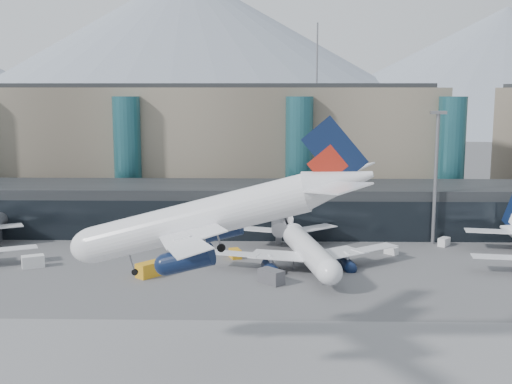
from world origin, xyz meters
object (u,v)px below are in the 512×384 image
Objects in this scene: veh_h at (149,269)px; lightmast_mid at (436,170)px; veh_c at (271,276)px; jet_parked_mid at (304,240)px; veh_a at (33,261)px; veh_d at (444,242)px; hero_jet at (225,206)px; veh_g at (391,250)px; veh_b at (235,254)px.

lightmast_mid is at bearing -24.07° from veh_h.
lightmast_mid is 43.39m from veh_c.
veh_h is at bearing 96.81° from jet_parked_mid.
veh_a reaches higher than veh_d.
veh_a is at bearing 140.29° from veh_d.
hero_jet is at bearing -122.33° from lightmast_mid.
veh_a is at bearing -128.48° from veh_g.
hero_jet is at bearing -73.68° from veh_a.
veh_d reaches higher than veh_g.
jet_parked_mid is at bearing -126.37° from veh_b.
hero_jet is at bearing -115.37° from veh_h.
jet_parked_mid is 18.05m from veh_g.
hero_jet reaches higher than veh_h.
veh_d is (73.26, 16.52, -0.22)m from veh_a.
veh_a is 0.86× the size of veh_h.
veh_h is at bearing -145.26° from veh_c.
lightmast_mid is 75.17m from veh_a.
jet_parked_mid is at bearing 85.33° from hero_jet.
veh_c is at bearing -58.41° from veh_h.
veh_g is (28.25, 3.29, -0.12)m from veh_b.
jet_parked_mid is at bearing -22.28° from veh_a.
veh_a is at bearing 141.69° from hero_jet.
lightmast_mid is at bearing -91.53° from veh_b.
lightmast_mid is at bearing 77.20° from veh_d.
veh_c is 19.79m from veh_h.
veh_g is 0.56× the size of veh_h.
veh_b reaches higher than veh_d.
veh_d is at bearing 65.00° from hero_jet.
veh_d is 13.01m from veh_g.
lightmast_mid is 0.73× the size of hero_jet.
hero_jet is 35.25m from veh_c.
veh_a is (-45.79, -2.93, -3.27)m from jet_parked_mid.
veh_c is at bearing -139.67° from lightmast_mid.
veh_a is at bearing 117.98° from veh_h.
veh_c is at bearing -37.49° from veh_a.
veh_c is 0.95× the size of veh_h.
lightmast_mid reaches higher than veh_a.
jet_parked_mid is at bearing -31.50° from veh_h.
lightmast_mid is 6.15× the size of veh_h.
jet_parked_mid is 26.53m from veh_h.
hero_jet is 55.12m from veh_a.
lightmast_mid is 31.82m from jet_parked_mid.
jet_parked_mid reaches higher than veh_a.
veh_b is 0.69× the size of veh_c.
hero_jet is 69.27m from veh_d.
lightmast_mid reaches higher than veh_g.
veh_a reaches higher than veh_b.
veh_a reaches higher than veh_g.
jet_parked_mid is 15.03× the size of veh_g.
veh_c is at bearing -175.66° from veh_b.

